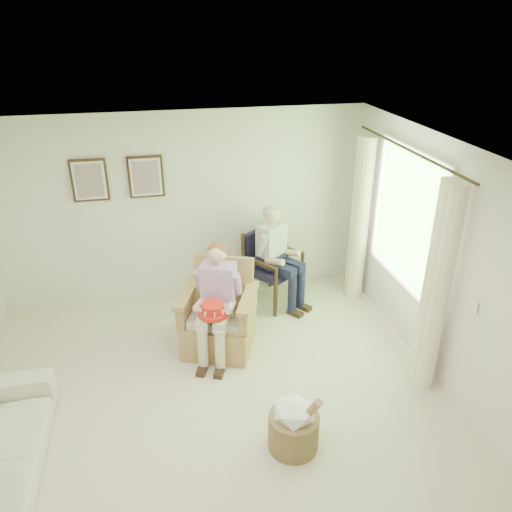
% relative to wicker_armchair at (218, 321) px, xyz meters
% --- Properties ---
extents(floor, '(5.50, 5.50, 0.00)m').
position_rel_wicker_armchair_xyz_m(floor, '(-0.25, -1.36, -0.33)').
color(floor, beige).
rests_on(floor, ground).
extents(back_wall, '(5.00, 0.04, 2.60)m').
position_rel_wicker_armchair_xyz_m(back_wall, '(-0.25, 1.39, 0.97)').
color(back_wall, silver).
rests_on(back_wall, ground).
extents(right_wall, '(0.04, 5.50, 2.60)m').
position_rel_wicker_armchair_xyz_m(right_wall, '(2.25, -1.36, 0.97)').
color(right_wall, silver).
rests_on(right_wall, ground).
extents(ceiling, '(5.00, 5.50, 0.02)m').
position_rel_wicker_armchair_xyz_m(ceiling, '(-0.25, -1.36, 2.27)').
color(ceiling, white).
rests_on(ceiling, back_wall).
extents(window, '(0.13, 2.50, 1.63)m').
position_rel_wicker_armchair_xyz_m(window, '(2.22, -0.16, 1.25)').
color(window, '#2D6B23').
rests_on(window, right_wall).
extents(curtain_left, '(0.34, 0.34, 2.30)m').
position_rel_wicker_armchair_xyz_m(curtain_left, '(2.08, -1.14, 0.82)').
color(curtain_left, '#FFF7C7').
rests_on(curtain_left, ground).
extents(curtain_right, '(0.34, 0.34, 2.30)m').
position_rel_wicker_armchair_xyz_m(curtain_right, '(2.08, 0.82, 0.82)').
color(curtain_right, '#FFF7C7').
rests_on(curtain_right, ground).
extents(framed_print_left, '(0.45, 0.05, 0.55)m').
position_rel_wicker_armchair_xyz_m(framed_print_left, '(-1.40, 1.35, 1.45)').
color(framed_print_left, '#382114').
rests_on(framed_print_left, back_wall).
extents(framed_print_right, '(0.45, 0.05, 0.55)m').
position_rel_wicker_armchair_xyz_m(framed_print_right, '(-0.70, 1.35, 1.45)').
color(framed_print_right, '#382114').
rests_on(framed_print_right, back_wall).
extents(wicker_armchair, '(0.82, 0.82, 1.05)m').
position_rel_wicker_armchair_xyz_m(wicker_armchair, '(0.00, 0.00, 0.00)').
color(wicker_armchair, tan).
rests_on(wicker_armchair, ground).
extents(wood_armchair, '(0.66, 0.62, 1.02)m').
position_rel_wicker_armchair_xyz_m(wood_armchair, '(0.90, 0.98, 0.22)').
color(wood_armchair, black).
rests_on(wood_armchair, ground).
extents(person_wicker, '(0.40, 0.63, 1.36)m').
position_rel_wicker_armchair_xyz_m(person_wicker, '(0.00, -0.14, 0.46)').
color(person_wicker, beige).
rests_on(person_wicker, ground).
extents(person_dark, '(0.40, 0.63, 1.39)m').
position_rel_wicker_armchair_xyz_m(person_dark, '(0.90, 0.81, 0.49)').
color(person_dark, '#181936').
rests_on(person_dark, ground).
extents(red_hat, '(0.33, 0.33, 0.14)m').
position_rel_wicker_armchair_xyz_m(red_hat, '(-0.10, -0.33, 0.37)').
color(red_hat, red).
rests_on(red_hat, person_wicker).
extents(hatbox, '(0.48, 0.48, 0.70)m').
position_rel_wicker_armchair_xyz_m(hatbox, '(0.45, -1.74, -0.06)').
color(hatbox, '#A48359').
rests_on(hatbox, ground).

